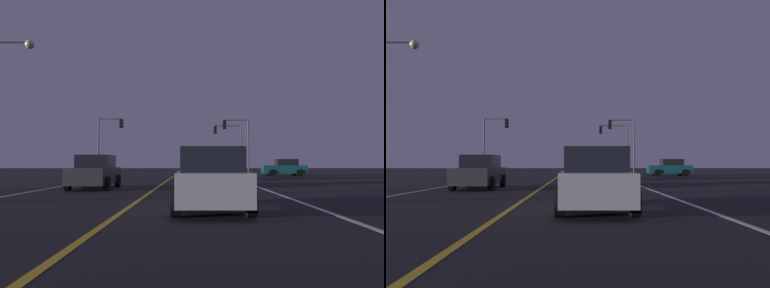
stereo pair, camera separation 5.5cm
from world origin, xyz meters
TOP-DOWN VIEW (x-y plane):
  - lane_edge_right at (5.42, 15.99)m, footprint 0.16×43.99m
  - lane_edge_left at (-5.42, 15.99)m, footprint 0.16×43.99m
  - lane_center_divider at (0.00, 15.99)m, footprint 0.16×43.99m
  - car_lead_same_lane at (2.36, 11.26)m, footprint 2.02×4.30m
  - car_oncoming at (-3.04, 20.06)m, footprint 2.02×4.30m
  - car_ahead_far at (2.05, 29.74)m, footprint 2.02×4.30m
  - car_crossing_side at (11.17, 39.34)m, footprint 4.30×2.02m
  - traffic_light_near_right at (6.21, 38.49)m, footprint 2.68×0.36m
  - traffic_light_near_left at (-6.29, 38.49)m, footprint 2.56×0.36m
  - traffic_light_far_right at (5.91, 43.99)m, footprint 3.26×0.36m
  - street_lamp_right_near at (7.15, 11.35)m, footprint 2.02×0.44m
  - street_lamp_left_mid at (-7.10, 18.71)m, footprint 1.99×0.44m

SIDE VIEW (x-z plane):
  - lane_edge_right at x=5.42m, z-range 0.00..0.01m
  - lane_edge_left at x=-5.42m, z-range 0.00..0.01m
  - lane_center_divider at x=0.00m, z-range 0.00..0.01m
  - car_lead_same_lane at x=2.36m, z-range -0.03..1.67m
  - car_oncoming at x=-3.04m, z-range -0.03..1.67m
  - car_ahead_far at x=2.05m, z-range -0.03..1.67m
  - car_crossing_side at x=11.17m, z-range -0.03..1.67m
  - traffic_light_near_right at x=6.21m, z-range 1.33..6.94m
  - traffic_light_far_right at x=5.91m, z-range 1.35..6.93m
  - traffic_light_near_left at x=-6.29m, z-range 1.34..7.07m
  - street_lamp_left_mid at x=-7.10m, z-range 1.02..8.21m
  - street_lamp_right_near at x=7.15m, z-range 1.09..9.62m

